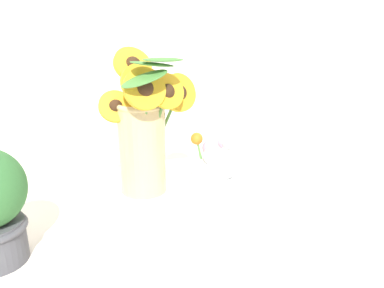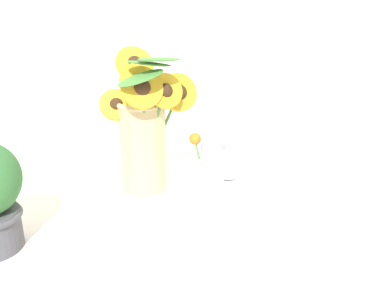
{
  "view_description": "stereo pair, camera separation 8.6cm",
  "coord_description": "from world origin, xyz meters",
  "views": [
    {
      "loc": [
        -0.46,
        -0.64,
        0.4
      ],
      "look_at": [
        -0.04,
        0.05,
        0.13
      ],
      "focal_mm": 35.0,
      "sensor_mm": 36.0,
      "label": 1
    },
    {
      "loc": [
        -0.39,
        -0.68,
        0.4
      ],
      "look_at": [
        -0.04,
        0.05,
        0.13
      ],
      "focal_mm": 35.0,
      "sensor_mm": 36.0,
      "label": 2
    }
  ],
  "objects": [
    {
      "name": "serving_tray",
      "position": [
        -0.04,
        0.05,
        0.01
      ],
      "size": [
        0.4,
        0.4,
        0.02
      ],
      "color": "white",
      "rests_on": "ground_plane"
    },
    {
      "name": "vase_bulb_right",
      "position": [
        0.07,
        0.06,
        0.08
      ],
      "size": [
        0.07,
        0.06,
        0.12
      ],
      "color": "white",
      "rests_on": "serving_tray"
    },
    {
      "name": "vase_small_center",
      "position": [
        -0.03,
        -0.01,
        0.08
      ],
      "size": [
        0.08,
        0.08,
        0.15
      ],
      "color": "white",
      "rests_on": "serving_tray"
    },
    {
      "name": "ground_plane",
      "position": [
        0.0,
        0.0,
        0.0
      ],
      "size": [
        6.0,
        6.0,
        0.0
      ],
      "primitive_type": "plane",
      "color": "silver"
    },
    {
      "name": "mason_jar_sunflowers",
      "position": [
        -0.14,
        0.09,
        0.16
      ],
      "size": [
        0.23,
        0.18,
        0.33
      ],
      "color": "#D1B77A",
      "rests_on": "serving_tray"
    }
  ]
}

